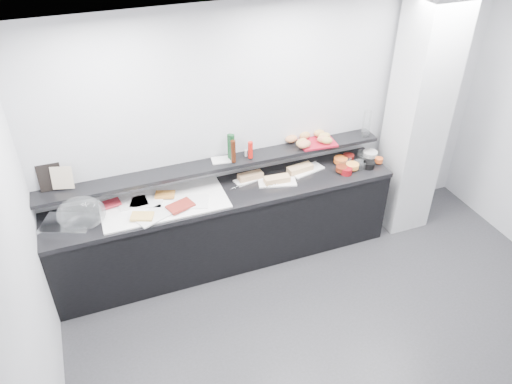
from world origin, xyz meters
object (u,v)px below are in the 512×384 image
object	(u,v)px
sandwich_plate_mid	(277,182)
cloche_base	(67,224)
framed_print	(50,177)
condiment_tray	(223,160)
bread_tray	(317,143)
carafe	(366,124)

from	to	relation	value
sandwich_plate_mid	cloche_base	bearing A→B (deg)	-165.70
framed_print	condiment_tray	bearing A→B (deg)	-1.45
cloche_base	bread_tray	bearing A→B (deg)	27.46
framed_print	condiment_tray	distance (m)	1.65
bread_tray	carafe	size ratio (longest dim) A/B	1.29
cloche_base	sandwich_plate_mid	bearing A→B (deg)	22.66
condiment_tray	carafe	size ratio (longest dim) A/B	0.75
cloche_base	condiment_tray	bearing A→B (deg)	31.02
condiment_tray	carafe	bearing A→B (deg)	5.32
condiment_tray	bread_tray	xyz separation A→B (m)	(1.06, -0.03, 0.00)
framed_print	bread_tray	xyz separation A→B (m)	(2.71, -0.10, -0.12)
condiment_tray	carafe	xyz separation A→B (m)	(1.63, -0.06, 0.14)
bread_tray	condiment_tray	bearing A→B (deg)	-177.28
cloche_base	carafe	world-z (taller)	carafe
cloche_base	framed_print	world-z (taller)	framed_print
cloche_base	bread_tray	world-z (taller)	bread_tray
sandwich_plate_mid	bread_tray	world-z (taller)	bread_tray
bread_tray	carafe	world-z (taller)	carafe
cloche_base	carafe	size ratio (longest dim) A/B	1.51
sandwich_plate_mid	bread_tray	size ratio (longest dim) A/B	1.02
sandwich_plate_mid	condiment_tray	xyz separation A→B (m)	(-0.51, 0.24, 0.25)
sandwich_plate_mid	framed_print	size ratio (longest dim) A/B	1.51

